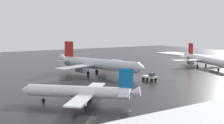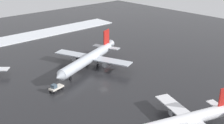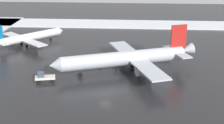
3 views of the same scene
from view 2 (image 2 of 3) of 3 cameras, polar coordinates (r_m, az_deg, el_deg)
ground_plane at (r=92.62m, az=-1.68°, el=-4.28°), size 240.00×240.00×0.00m
snow_bank_left at (r=146.87m, az=-19.01°, el=4.48°), size 14.00×116.00×0.46m
airplane_parked_portside at (r=103.36m, az=-4.74°, el=0.70°), size 30.71×36.31×11.22m
airplane_parked_starboard at (r=69.80m, az=14.47°, el=-11.41°), size 26.08×30.90×9.47m
pushback_tug at (r=88.50m, az=-11.36°, el=-5.09°), size 3.17×4.97×2.50m
ground_crew_beside_wing at (r=103.55m, az=-6.35°, el=-0.95°), size 0.36×0.36×1.71m
ground_crew_mid_apron at (r=103.01m, az=-8.97°, el=-1.21°), size 0.36×0.36×1.71m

